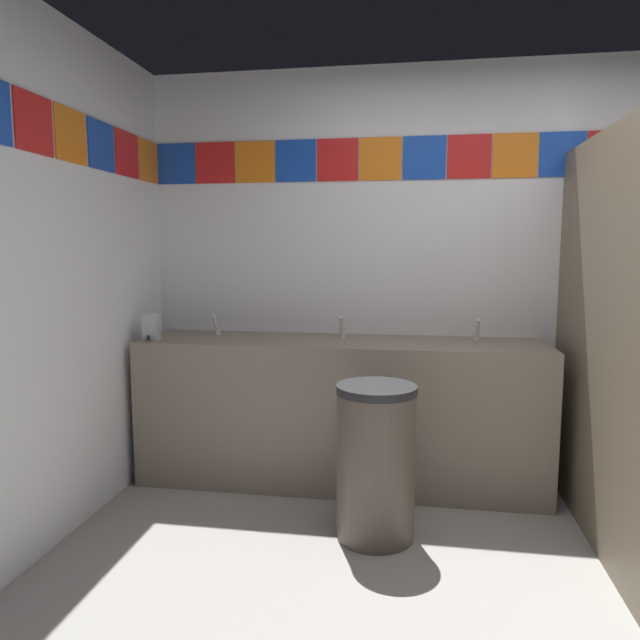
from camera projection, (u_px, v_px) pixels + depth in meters
The scene contains 7 objects.
wall_back at pixel (509, 273), 3.55m from camera, with size 4.54×0.09×2.54m.
vanity_counter at pixel (340, 410), 3.49m from camera, with size 2.42×0.57×0.88m.
faucet_left at pixel (216, 327), 3.65m from camera, with size 0.04×0.10×0.14m.
faucet_center at pixel (342, 330), 3.52m from camera, with size 0.04×0.10×0.14m.
faucet_right at pixel (477, 333), 3.40m from camera, with size 0.04×0.10×0.14m.
soap_dispenser at pixel (151, 327), 3.45m from camera, with size 0.09×0.09×0.16m.
trash_bin at pixel (376, 462), 2.82m from camera, with size 0.39×0.39×0.77m.
Camera 1 is at (-0.59, -1.98, 1.42)m, focal length 32.20 mm.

